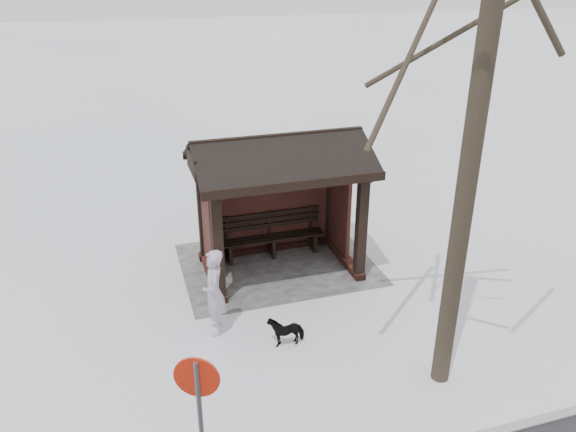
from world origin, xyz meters
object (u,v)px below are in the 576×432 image
Objects in this scene: bus_shelter at (277,175)px; road_sign at (199,398)px; dog at (286,330)px; pedestrian at (214,292)px.

bus_shelter is 6.01m from road_sign.
bus_shelter is at bearing 166.57° from dog.
bus_shelter reaches higher than dog.
dog is at bearing -100.18° from road_sign.
pedestrian reaches higher than dog.
bus_shelter is 5.64× the size of dog.
road_sign is at bearing 64.90° from bus_shelter.
road_sign is at bearing -5.95° from pedestrian.
pedestrian is 3.57m from road_sign.
pedestrian is at bearing -77.78° from road_sign.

